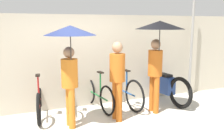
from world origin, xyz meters
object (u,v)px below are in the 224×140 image
Objects in this scene: parked_bicycle_1 at (69,96)px; motorcycle at (163,85)px; parked_bicycle_2 at (97,94)px; pedestrian_center at (117,75)px; parked_bicycle_3 at (122,90)px; parked_bicycle_0 at (40,101)px; pedestrian_trailing at (158,40)px; pedestrian_leading at (70,49)px.

parked_bicycle_1 is 2.47m from motorcycle.
pedestrian_center is (0.16, -0.83, 0.61)m from parked_bicycle_2.
parked_bicycle_0 is at bearing 82.10° from parked_bicycle_3.
pedestrian_center is (1.49, -0.88, 0.62)m from parked_bicycle_0.
parked_bicycle_1 is 1.02× the size of pedestrian_center.
parked_bicycle_2 is at bearing -35.28° from pedestrian_trailing.
parked_bicycle_2 is 0.91× the size of parked_bicycle_3.
pedestrian_center reaches higher than motorcycle.
pedestrian_trailing is (1.82, -0.85, 1.30)m from parked_bicycle_1.
parked_bicycle_0 is at bearing -33.92° from pedestrian_center.
parked_bicycle_0 is 0.87× the size of pedestrian_leading.
motorcycle is at bearing -132.59° from pedestrian_trailing.
parked_bicycle_2 is at bearing -83.67° from parked_bicycle_0.
parked_bicycle_0 is 2.93m from pedestrian_trailing.
pedestrian_leading is (-0.16, -0.94, 1.19)m from parked_bicycle_1.
motorcycle is at bearing -99.21° from parked_bicycle_2.
parked_bicycle_2 is (1.33, -0.04, 0.01)m from parked_bicycle_0.
parked_bicycle_3 is 1.14m from motorcycle.
pedestrian_trailing is at bearing 179.99° from pedestrian_leading.
parked_bicycle_3 is at bearing -152.11° from pedestrian_leading.
parked_bicycle_3 is 0.89× the size of motorcycle.
pedestrian_trailing is (1.98, 0.10, 0.11)m from pedestrian_leading.
pedestrian_trailing is 1.57m from motorcycle.
parked_bicycle_3 is at bearing -83.24° from parked_bicycle_0.
parked_bicycle_0 is 0.95× the size of parked_bicycle_3.
parked_bicycle_2 reaches higher than parked_bicycle_1.
pedestrian_center is at bearing -175.94° from parked_bicycle_2.
parked_bicycle_0 is 0.67m from parked_bicycle_1.
pedestrian_center is at bearing 142.07° from parked_bicycle_3.
pedestrian_trailing reaches higher than motorcycle.
parked_bicycle_0 is at bearing 103.31° from parked_bicycle_1.
parked_bicycle_1 is 1.33m from parked_bicycle_3.
pedestrian_trailing reaches higher than pedestrian_center.
pedestrian_leading reaches higher than parked_bicycle_1.
pedestrian_trailing is (2.48, -0.84, 1.32)m from parked_bicycle_0.
motorcycle is at bearing -165.49° from pedestrian_leading.
motorcycle is (1.64, 0.76, -0.54)m from pedestrian_center.
pedestrian_center reaches higher than parked_bicycle_0.
pedestrian_leading reaches higher than parked_bicycle_0.
parked_bicycle_2 is at bearing -82.56° from pedestrian_center.
pedestrian_trailing is (0.49, -0.79, 1.27)m from parked_bicycle_3.
pedestrian_leading reaches higher than motorcycle.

